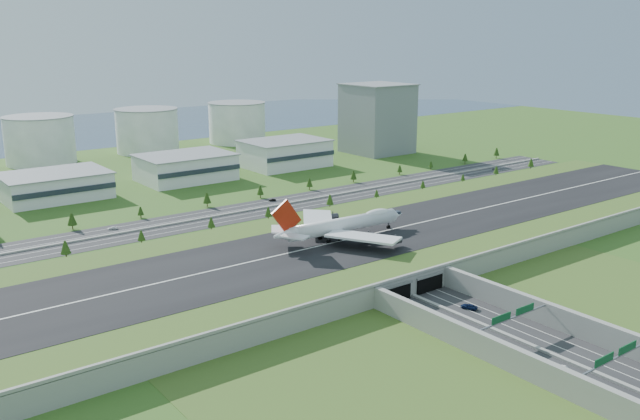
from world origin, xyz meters
TOP-DOWN VIEW (x-y plane):
  - ground at (0.00, 0.00)m, footprint 1200.00×1200.00m
  - airfield_deck at (0.00, -0.09)m, footprint 520.00×100.00m
  - underpass_road at (0.00, -99.42)m, footprint 38.80×120.40m
  - sign_gantry_near at (0.00, -95.04)m, footprint 38.70×0.70m
  - sign_gantry_far at (0.00, -130.04)m, footprint 38.70×0.70m
  - north_expressway at (0.00, 95.00)m, footprint 560.00×36.00m
  - tree_row at (11.42, 96.87)m, footprint 496.89×48.64m
  - hangar_mid_a at (-60.00, 190.00)m, footprint 58.00×42.00m
  - hangar_mid_b at (25.00, 190.00)m, footprint 58.00×42.00m
  - hangar_mid_c at (105.00, 190.00)m, footprint 58.00×42.00m
  - office_tower at (200.00, 195.00)m, footprint 46.00×46.00m
  - fuel_tank_b at (-35.00, 310.00)m, footprint 50.00×50.00m
  - fuel_tank_c at (50.00, 310.00)m, footprint 50.00×50.00m
  - fuel_tank_d at (135.00, 310.00)m, footprint 50.00×50.00m
  - bay_water at (0.00, 480.00)m, footprint 1200.00×260.00m
  - boeing_747 at (9.05, 3.61)m, footprint 70.32×66.35m
  - car_0 at (-7.71, -89.96)m, footprint 2.47×4.45m
  - car_1 at (-6.41, -118.96)m, footprint 3.15×5.28m
  - car_2 at (7.56, -70.69)m, footprint 4.63×6.61m
  - car_5 at (38.94, 105.71)m, footprint 4.27×2.71m
  - car_6 at (219.85, 88.84)m, footprint 5.53×3.46m
  - car_7 at (-57.50, 104.69)m, footprint 5.17×3.74m

SIDE VIEW (x-z plane):
  - ground at x=0.00m, z-range 0.00..0.00m
  - bay_water at x=0.00m, z-range 0.00..0.06m
  - north_expressway at x=0.00m, z-range 0.00..0.12m
  - car_5 at x=38.94m, z-range 0.12..1.45m
  - car_7 at x=-57.50m, z-range 0.12..1.51m
  - car_6 at x=219.85m, z-range 0.12..1.54m
  - car_0 at x=-7.71m, z-range 0.12..1.55m
  - car_1 at x=-6.41m, z-range 0.12..1.76m
  - car_2 at x=7.56m, z-range 0.12..1.80m
  - underpass_road at x=0.00m, z-range -0.57..7.43m
  - airfield_deck at x=0.00m, z-range -0.48..8.72m
  - tree_row at x=11.42m, z-range 0.45..8.89m
  - sign_gantry_near at x=0.00m, z-range 2.05..11.85m
  - sign_gantry_far at x=0.00m, z-range 2.05..11.85m
  - hangar_mid_a at x=-60.00m, z-range 0.00..15.00m
  - hangar_mid_b at x=25.00m, z-range 0.00..17.00m
  - hangar_mid_c at x=105.00m, z-range 0.00..19.00m
  - boeing_747 at x=9.05m, z-range 3.29..25.02m
  - fuel_tank_b at x=-35.00m, z-range 0.00..35.00m
  - fuel_tank_c at x=50.00m, z-range 0.00..35.00m
  - fuel_tank_d at x=135.00m, z-range 0.00..35.00m
  - office_tower at x=200.00m, z-range 0.00..55.00m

